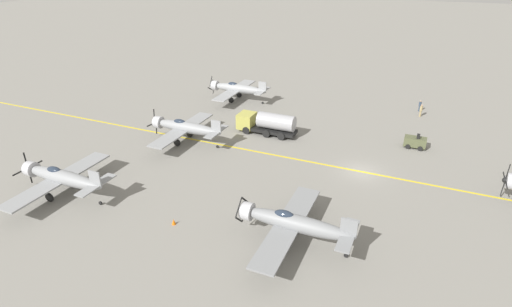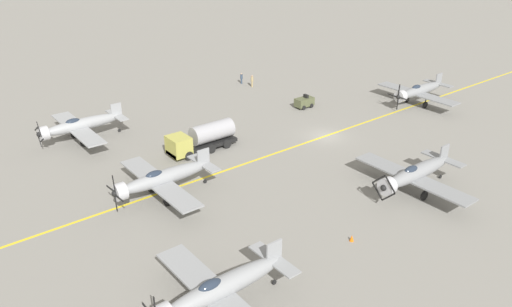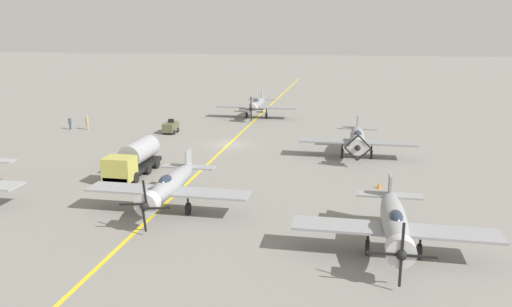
{
  "view_description": "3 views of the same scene",
  "coord_description": "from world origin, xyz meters",
  "px_view_note": "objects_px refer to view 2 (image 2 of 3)",
  "views": [
    {
      "loc": [
        -40.1,
        -4.66,
        21.53
      ],
      "look_at": [
        -7.14,
        9.64,
        3.61
      ],
      "focal_mm": 28.0,
      "sensor_mm": 36.0,
      "label": 1
    },
    {
      "loc": [
        -37.74,
        40.11,
        23.38
      ],
      "look_at": [
        -1.63,
        11.73,
        1.75
      ],
      "focal_mm": 35.0,
      "sensor_mm": 36.0,
      "label": 2
    },
    {
      "loc": [
        -13.64,
        55.04,
        13.18
      ],
      "look_at": [
        -5.09,
        9.73,
        1.56
      ],
      "focal_mm": 35.0,
      "sensor_mm": 36.0,
      "label": 3
    }
  ],
  "objects_px": {
    "airplane_mid_left": "(415,173)",
    "traffic_cone": "(352,238)",
    "airplane_far_center": "(162,178)",
    "tow_tractor": "(304,102)",
    "airplane_far_left": "(220,289)",
    "ground_crew_inspecting": "(252,81)",
    "airplane_near_center": "(419,91)",
    "airplane_far_right": "(80,125)",
    "fuel_tanker": "(202,138)",
    "ground_crew_walking": "(241,78)"
  },
  "relations": [
    {
      "from": "fuel_tanker",
      "to": "tow_tractor",
      "type": "relative_size",
      "value": 3.08
    },
    {
      "from": "airplane_near_center",
      "to": "tow_tractor",
      "type": "xyz_separation_m",
      "value": [
        8.87,
        13.12,
        -1.22
      ]
    },
    {
      "from": "airplane_near_center",
      "to": "airplane_far_left",
      "type": "height_order",
      "value": "same"
    },
    {
      "from": "airplane_far_left",
      "to": "fuel_tanker",
      "type": "distance_m",
      "value": 25.61
    },
    {
      "from": "airplane_mid_left",
      "to": "tow_tractor",
      "type": "bearing_deg",
      "value": -5.58
    },
    {
      "from": "airplane_far_left",
      "to": "airplane_far_center",
      "type": "bearing_deg",
      "value": -18.04
    },
    {
      "from": "airplane_near_center",
      "to": "fuel_tanker",
      "type": "distance_m",
      "value": 32.18
    },
    {
      "from": "tow_tractor",
      "to": "airplane_far_center",
      "type": "bearing_deg",
      "value": 110.02
    },
    {
      "from": "airplane_near_center",
      "to": "fuel_tanker",
      "type": "height_order",
      "value": "airplane_near_center"
    },
    {
      "from": "airplane_near_center",
      "to": "ground_crew_walking",
      "type": "distance_m",
      "value": 26.53
    },
    {
      "from": "airplane_far_right",
      "to": "traffic_cone",
      "type": "bearing_deg",
      "value": -165.28
    },
    {
      "from": "ground_crew_walking",
      "to": "traffic_cone",
      "type": "relative_size",
      "value": 3.11
    },
    {
      "from": "airplane_far_center",
      "to": "airplane_mid_left",
      "type": "height_order",
      "value": "airplane_far_center"
    },
    {
      "from": "airplane_far_center",
      "to": "airplane_far_left",
      "type": "distance_m",
      "value": 16.19
    },
    {
      "from": "airplane_mid_left",
      "to": "airplane_far_right",
      "type": "height_order",
      "value": "same"
    },
    {
      "from": "airplane_far_right",
      "to": "traffic_cone",
      "type": "distance_m",
      "value": 34.2
    },
    {
      "from": "airplane_far_right",
      "to": "ground_crew_inspecting",
      "type": "xyz_separation_m",
      "value": [
        4.17,
        -28.16,
        -0.99
      ]
    },
    {
      "from": "airplane_far_right",
      "to": "fuel_tanker",
      "type": "xyz_separation_m",
      "value": [
        -10.75,
        -9.59,
        -0.5
      ]
    },
    {
      "from": "airplane_far_center",
      "to": "traffic_cone",
      "type": "distance_m",
      "value": 17.71
    },
    {
      "from": "fuel_tanker",
      "to": "traffic_cone",
      "type": "distance_m",
      "value": 22.06
    },
    {
      "from": "airplane_far_right",
      "to": "fuel_tanker",
      "type": "bearing_deg",
      "value": -139.9
    },
    {
      "from": "airplane_far_left",
      "to": "ground_crew_inspecting",
      "type": "relative_size",
      "value": 6.44
    },
    {
      "from": "ground_crew_inspecting",
      "to": "airplane_far_left",
      "type": "bearing_deg",
      "value": 139.82
    },
    {
      "from": "airplane_mid_left",
      "to": "airplane_far_center",
      "type": "bearing_deg",
      "value": 67.64
    },
    {
      "from": "airplane_far_center",
      "to": "ground_crew_inspecting",
      "type": "bearing_deg",
      "value": -36.48
    },
    {
      "from": "airplane_mid_left",
      "to": "ground_crew_inspecting",
      "type": "bearing_deg",
      "value": 0.44
    },
    {
      "from": "airplane_mid_left",
      "to": "traffic_cone",
      "type": "height_order",
      "value": "airplane_mid_left"
    },
    {
      "from": "airplane_far_left",
      "to": "tow_tractor",
      "type": "xyz_separation_m",
      "value": [
        25.45,
        -31.33,
        -1.22
      ]
    },
    {
      "from": "airplane_far_left",
      "to": "traffic_cone",
      "type": "distance_m",
      "value": 12.92
    },
    {
      "from": "airplane_near_center",
      "to": "traffic_cone",
      "type": "relative_size",
      "value": 21.82
    },
    {
      "from": "ground_crew_walking",
      "to": "airplane_far_left",
      "type": "bearing_deg",
      "value": 141.79
    },
    {
      "from": "airplane_far_center",
      "to": "tow_tractor",
      "type": "height_order",
      "value": "airplane_far_center"
    },
    {
      "from": "ground_crew_walking",
      "to": "ground_crew_inspecting",
      "type": "bearing_deg",
      "value": -173.59
    },
    {
      "from": "airplane_near_center",
      "to": "fuel_tanker",
      "type": "xyz_separation_m",
      "value": [
        5.61,
        31.68,
        -0.5
      ]
    },
    {
      "from": "airplane_far_right",
      "to": "ground_crew_walking",
      "type": "height_order",
      "value": "airplane_far_right"
    },
    {
      "from": "airplane_mid_left",
      "to": "tow_tractor",
      "type": "relative_size",
      "value": 4.62
    },
    {
      "from": "airplane_mid_left",
      "to": "airplane_far_right",
      "type": "xyz_separation_m",
      "value": [
        30.98,
        20.06,
        0.0
      ]
    },
    {
      "from": "airplane_far_center",
      "to": "ground_crew_walking",
      "type": "bearing_deg",
      "value": -33.26
    },
    {
      "from": "ground_crew_inspecting",
      "to": "airplane_near_center",
      "type": "bearing_deg",
      "value": -147.43
    },
    {
      "from": "airplane_near_center",
      "to": "airplane_far_left",
      "type": "distance_m",
      "value": 47.44
    },
    {
      "from": "tow_tractor",
      "to": "airplane_far_left",
      "type": "bearing_deg",
      "value": 129.09
    },
    {
      "from": "tow_tractor",
      "to": "ground_crew_inspecting",
      "type": "xyz_separation_m",
      "value": [
        11.66,
        -0.01,
        0.23
      ]
    },
    {
      "from": "airplane_far_center",
      "to": "traffic_cone",
      "type": "bearing_deg",
      "value": -136.13
    },
    {
      "from": "airplane_mid_left",
      "to": "traffic_cone",
      "type": "bearing_deg",
      "value": 113.16
    },
    {
      "from": "airplane_far_center",
      "to": "airplane_far_right",
      "type": "xyz_separation_m",
      "value": [
        17.34,
        1.13,
        -0.0
      ]
    },
    {
      "from": "airplane_far_center",
      "to": "ground_crew_inspecting",
      "type": "xyz_separation_m",
      "value": [
        21.5,
        -27.04,
        -0.99
      ]
    },
    {
      "from": "airplane_far_right",
      "to": "ground_crew_inspecting",
      "type": "relative_size",
      "value": 6.44
    },
    {
      "from": "ground_crew_inspecting",
      "to": "airplane_far_right",
      "type": "bearing_deg",
      "value": 98.42
    },
    {
      "from": "airplane_far_center",
      "to": "airplane_mid_left",
      "type": "xyz_separation_m",
      "value": [
        -13.65,
        -18.94,
        -0.0
      ]
    },
    {
      "from": "airplane_far_right",
      "to": "tow_tractor",
      "type": "bearing_deg",
      "value": -106.55
    }
  ]
}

